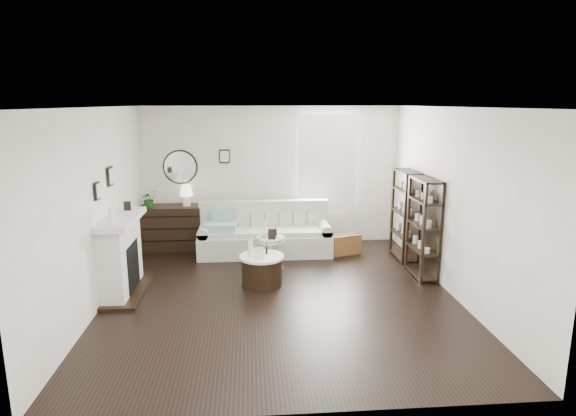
{
  "coord_description": "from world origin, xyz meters",
  "views": [
    {
      "loc": [
        -0.43,
        -6.58,
        2.76
      ],
      "look_at": [
        0.17,
        0.8,
        1.13
      ],
      "focal_mm": 30.0,
      "sensor_mm": 36.0,
      "label": 1
    }
  ],
  "objects": [
    {
      "name": "dresser",
      "position": [
        -1.99,
        2.47,
        0.42
      ],
      "size": [
        1.26,
        0.54,
        0.84
      ],
      "color": "black",
      "rests_on": "ground"
    },
    {
      "name": "card_frame_drum",
      "position": [
        -0.31,
        0.27,
        0.57
      ],
      "size": [
        0.15,
        0.07,
        0.18
      ],
      "primitive_type": "cube",
      "rotation": [
        -0.21,
        0.0,
        0.15
      ],
      "color": "silver",
      "rests_on": "drum_table"
    },
    {
      "name": "room",
      "position": [
        0.73,
        2.7,
        1.6
      ],
      "size": [
        5.5,
        5.5,
        5.5
      ],
      "color": "black",
      "rests_on": "ground"
    },
    {
      "name": "fireplace",
      "position": [
        -2.32,
        0.3,
        0.54
      ],
      "size": [
        0.5,
        1.4,
        1.84
      ],
      "color": "white",
      "rests_on": "ground"
    },
    {
      "name": "sofa",
      "position": [
        -0.16,
        2.08,
        0.31
      ],
      "size": [
        2.44,
        0.84,
        0.95
      ],
      "color": "#B4BEAA",
      "rests_on": "ground"
    },
    {
      "name": "eiffel_drum",
      "position": [
        -0.19,
        0.48,
        0.56
      ],
      "size": [
        0.1,
        0.1,
        0.17
      ],
      "primitive_type": null,
      "rotation": [
        0.0,
        0.0,
        -0.04
      ],
      "color": "black",
      "rests_on": "drum_table"
    },
    {
      "name": "shelf_unit_far",
      "position": [
        2.33,
        1.55,
        0.8
      ],
      "size": [
        0.3,
        0.8,
        1.6
      ],
      "color": "black",
      "rests_on": "ground"
    },
    {
      "name": "flask_ped",
      "position": [
        -0.19,
        1.09,
        0.72
      ],
      "size": [
        0.14,
        0.14,
        0.26
      ],
      "primitive_type": null,
      "color": "silver",
      "rests_on": "pedestal_table"
    },
    {
      "name": "suitcase",
      "position": [
        1.33,
        1.85,
        0.19
      ],
      "size": [
        0.59,
        0.35,
        0.38
      ],
      "primitive_type": "cube",
      "rotation": [
        0.0,
        0.0,
        0.3
      ],
      "color": "brown",
      "rests_on": "ground"
    },
    {
      "name": "card_frame_ped",
      "position": [
        -0.08,
        0.94,
        0.67
      ],
      "size": [
        0.13,
        0.06,
        0.17
      ],
      "primitive_type": "cube",
      "rotation": [
        -0.21,
        0.0,
        -0.05
      ],
      "color": "black",
      "rests_on": "pedestal_table"
    },
    {
      "name": "eiffel_ped",
      "position": [
        -0.01,
        1.1,
        0.68
      ],
      "size": [
        0.13,
        0.13,
        0.19
      ],
      "primitive_type": null,
      "rotation": [
        0.0,
        0.0,
        0.25
      ],
      "color": "black",
      "rests_on": "pedestal_table"
    },
    {
      "name": "drum_table",
      "position": [
        -0.26,
        0.44,
        0.24
      ],
      "size": [
        0.68,
        0.68,
        0.48
      ],
      "rotation": [
        0.0,
        0.0,
        -0.13
      ],
      "color": "black",
      "rests_on": "ground"
    },
    {
      "name": "potted_plant",
      "position": [
        -2.31,
        2.42,
        1.0
      ],
      "size": [
        0.36,
        0.34,
        0.31
      ],
      "primitive_type": "imported",
      "rotation": [
        0.0,
        0.0,
        0.41
      ],
      "color": "#1D5317",
      "rests_on": "dresser"
    },
    {
      "name": "quilt",
      "position": [
        -0.96,
        1.95,
        0.56
      ],
      "size": [
        0.57,
        0.48,
        0.14
      ],
      "primitive_type": "cube",
      "rotation": [
        0.0,
        0.0,
        -0.05
      ],
      "color": "#2A9A65",
      "rests_on": "sofa"
    },
    {
      "name": "table_lamp",
      "position": [
        -1.62,
        2.47,
        1.05
      ],
      "size": [
        0.33,
        0.33,
        0.41
      ],
      "primitive_type": null,
      "rotation": [
        0.0,
        0.0,
        -0.33
      ],
      "color": "white",
      "rests_on": "dresser"
    },
    {
      "name": "pedestal_table",
      "position": [
        -0.1,
        1.06,
        0.54
      ],
      "size": [
        0.49,
        0.49,
        0.59
      ],
      "rotation": [
        0.0,
        0.0,
        -0.2
      ],
      "color": "silver",
      "rests_on": "ground"
    },
    {
      "name": "bottle_drum",
      "position": [
        -0.43,
        0.36,
        0.63
      ],
      "size": [
        0.07,
        0.07,
        0.31
      ],
      "primitive_type": "cylinder",
      "color": "silver",
      "rests_on": "drum_table"
    },
    {
      "name": "shelf_unit_near",
      "position": [
        2.33,
        0.65,
        0.8
      ],
      "size": [
        0.3,
        0.8,
        1.6
      ],
      "color": "black",
      "rests_on": "ground"
    }
  ]
}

